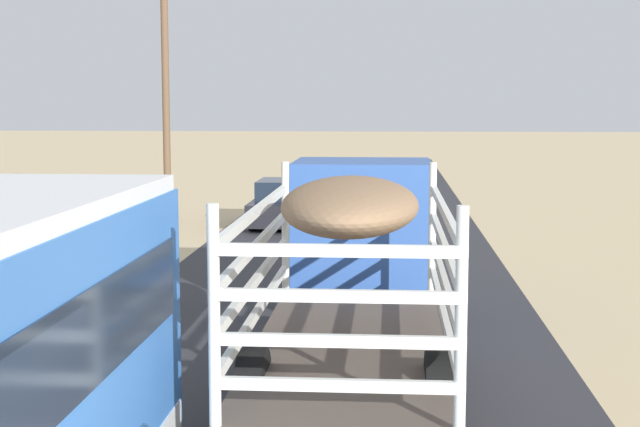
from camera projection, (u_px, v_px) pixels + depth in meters
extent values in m
cube|color=#3359A5|center=(362.00, 220.00, 17.56)|extent=(2.50, 2.20, 2.20)
cube|color=#192333|center=(363.00, 196.00, 17.50)|extent=(2.53, 1.54, 0.70)
cube|color=brown|center=(350.00, 355.00, 12.34)|extent=(2.50, 6.40, 0.24)
cylinder|color=silver|center=(285.00, 229.00, 15.39)|extent=(0.12, 0.12, 2.20)
cylinder|color=silver|center=(432.00, 231.00, 15.22)|extent=(0.12, 0.12, 2.20)
cylinder|color=silver|center=(214.00, 316.00, 9.17)|extent=(0.12, 0.12, 2.20)
cylinder|color=silver|center=(461.00, 320.00, 9.00)|extent=(0.12, 0.12, 2.20)
cube|color=silver|center=(258.00, 311.00, 12.36)|extent=(0.08, 6.30, 0.12)
cube|color=silver|center=(444.00, 314.00, 12.18)|extent=(0.08, 6.30, 0.12)
cube|color=silver|center=(336.00, 385.00, 9.14)|extent=(2.40, 0.08, 0.12)
cube|color=silver|center=(257.00, 278.00, 12.31)|extent=(0.08, 6.30, 0.12)
cube|color=silver|center=(444.00, 281.00, 12.13)|extent=(0.08, 6.30, 0.12)
cube|color=silver|center=(336.00, 341.00, 9.09)|extent=(2.40, 0.08, 0.12)
cube|color=silver|center=(257.00, 245.00, 12.26)|extent=(0.08, 6.30, 0.12)
cube|color=silver|center=(445.00, 247.00, 12.08)|extent=(0.08, 6.30, 0.12)
cube|color=silver|center=(336.00, 296.00, 9.04)|extent=(2.40, 0.08, 0.12)
cube|color=silver|center=(257.00, 211.00, 12.20)|extent=(0.08, 6.30, 0.12)
cube|color=silver|center=(445.00, 213.00, 12.03)|extent=(0.08, 6.30, 0.12)
cube|color=silver|center=(336.00, 251.00, 8.99)|extent=(2.40, 0.08, 0.12)
ellipsoid|color=#8C6B4C|center=(350.00, 205.00, 12.11)|extent=(1.75, 3.84, 0.70)
cylinder|color=black|center=(304.00, 285.00, 17.78)|extent=(0.32, 1.10, 1.10)
cylinder|color=black|center=(421.00, 287.00, 17.62)|extent=(0.32, 1.10, 1.10)
cylinder|color=black|center=(253.00, 394.00, 11.17)|extent=(0.32, 1.10, 1.10)
cylinder|color=black|center=(438.00, 398.00, 11.01)|extent=(0.32, 1.10, 1.10)
cube|color=black|center=(282.00, 209.00, 30.51)|extent=(1.80, 4.40, 0.70)
cube|color=#192333|center=(283.00, 189.00, 30.53)|extent=(1.53, 2.20, 0.60)
cylinder|color=black|center=(264.00, 210.00, 31.89)|extent=(0.22, 0.66, 0.66)
cylinder|color=black|center=(310.00, 211.00, 31.78)|extent=(0.22, 0.66, 0.66)
cylinder|color=black|center=(252.00, 220.00, 29.28)|extent=(0.22, 0.66, 0.66)
cylinder|color=black|center=(303.00, 220.00, 29.16)|extent=(0.22, 0.66, 0.66)
cylinder|color=brown|center=(166.00, 92.00, 31.01)|extent=(0.24, 0.24, 8.64)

